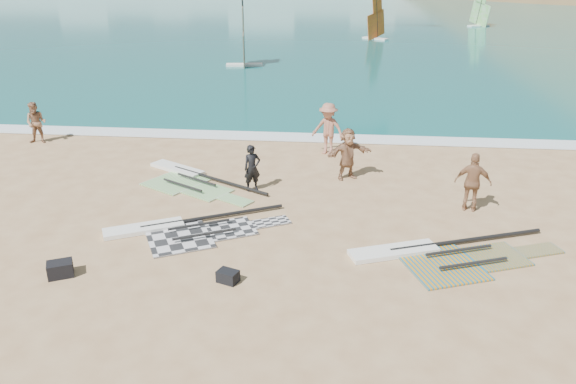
# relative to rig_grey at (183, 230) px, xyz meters

# --- Properties ---
(ground) EXTENTS (300.00, 300.00, 0.00)m
(ground) POSITION_rel_rig_grey_xyz_m (1.43, -3.31, -0.05)
(ground) COLOR tan
(ground) RESTS_ON ground
(surf_line) EXTENTS (300.00, 1.20, 0.04)m
(surf_line) POSITION_rel_rig_grey_xyz_m (1.43, 8.99, -0.05)
(surf_line) COLOR white
(surf_line) RESTS_ON ground
(rig_grey) EXTENTS (5.14, 3.41, 0.20)m
(rig_grey) POSITION_rel_rig_grey_xyz_m (0.00, 0.00, 0.00)
(rig_grey) COLOR #262628
(rig_grey) RESTS_ON ground
(rig_green) EXTENTS (4.62, 3.80, 0.20)m
(rig_green) POSITION_rel_rig_grey_xyz_m (-0.85, 3.79, 0.00)
(rig_green) COLOR green
(rig_green) RESTS_ON ground
(rig_orange) EXTENTS (5.54, 3.29, 0.20)m
(rig_orange) POSITION_rel_rig_grey_xyz_m (6.85, -0.77, 0.00)
(rig_orange) COLOR orange
(rig_orange) RESTS_ON ground
(gear_bag_near) EXTENTS (0.70, 0.62, 0.36)m
(gear_bag_near) POSITION_rel_rig_grey_xyz_m (-2.25, -2.60, 0.13)
(gear_bag_near) COLOR black
(gear_bag_near) RESTS_ON ground
(gear_bag_far) EXTENTS (0.56, 0.48, 0.28)m
(gear_bag_far) POSITION_rel_rig_grey_xyz_m (1.74, -2.46, 0.09)
(gear_bag_far) COLOR black
(gear_bag_far) RESTS_ON ground
(person_wetsuit) EXTENTS (0.66, 0.58, 1.52)m
(person_wetsuit) POSITION_rel_rig_grey_xyz_m (1.44, 3.13, 0.71)
(person_wetsuit) COLOR black
(person_wetsuit) RESTS_ON ground
(beachgoer_left) EXTENTS (0.88, 0.72, 1.68)m
(beachgoer_left) POSITION_rel_rig_grey_xyz_m (-8.03, 7.32, 0.79)
(beachgoer_left) COLOR #986B4D
(beachgoer_left) RESTS_ON ground
(beachgoer_mid) EXTENTS (1.46, 1.15, 1.98)m
(beachgoer_mid) POSITION_rel_rig_grey_xyz_m (3.73, 7.08, 0.94)
(beachgoer_mid) COLOR #A46853
(beachgoer_mid) RESTS_ON ground
(beachgoer_back) EXTENTS (1.12, 0.66, 1.79)m
(beachgoer_back) POSITION_rel_rig_grey_xyz_m (8.14, 2.22, 0.84)
(beachgoer_back) COLOR #976847
(beachgoer_back) RESTS_ON ground
(beachgoer_right) EXTENTS (1.69, 1.23, 1.77)m
(beachgoer_right) POSITION_rel_rig_grey_xyz_m (4.48, 4.51, 0.83)
(beachgoer_right) COLOR #9D6F4F
(beachgoer_right) RESTS_ON ground
(windsurfer_left) EXTENTS (2.62, 3.08, 4.63)m
(windsurfer_left) POSITION_rel_rig_grey_xyz_m (-2.69, 25.64, 1.28)
(windsurfer_left) COLOR white
(windsurfer_left) RESTS_ON ground
(windsurfer_centre) EXTENTS (2.45, 2.52, 4.54)m
(windsurfer_centre) POSITION_rel_rig_grey_xyz_m (7.08, 40.76, 1.27)
(windsurfer_centre) COLOR white
(windsurfer_centre) RESTS_ON ground
(windsurfer_right) EXTENTS (2.57, 2.74, 4.63)m
(windsurfer_right) POSITION_rel_rig_grey_xyz_m (18.99, 52.88, 1.29)
(windsurfer_right) COLOR white
(windsurfer_right) RESTS_ON ground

